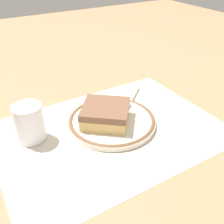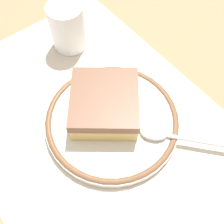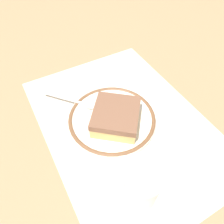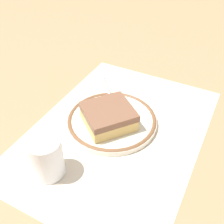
# 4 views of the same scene
# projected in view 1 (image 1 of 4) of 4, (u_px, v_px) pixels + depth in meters

# --- Properties ---
(ground_plane) EXTENTS (2.40, 2.40, 0.00)m
(ground_plane) POSITION_uv_depth(u_px,v_px,m) (111.00, 131.00, 0.59)
(ground_plane) COLOR #9E7551
(placemat) EXTENTS (0.49, 0.35, 0.00)m
(placemat) POSITION_uv_depth(u_px,v_px,m) (111.00, 131.00, 0.59)
(placemat) COLOR beige
(placemat) RESTS_ON ground_plane
(plate) EXTENTS (0.20, 0.20, 0.01)m
(plate) POSITION_uv_depth(u_px,v_px,m) (112.00, 121.00, 0.61)
(plate) COLOR silver
(plate) RESTS_ON placemat
(cake_slice) EXTENTS (0.14, 0.14, 0.04)m
(cake_slice) POSITION_uv_depth(u_px,v_px,m) (107.00, 113.00, 0.59)
(cake_slice) COLOR #DBB76B
(cake_slice) RESTS_ON plate
(spoon) EXTENTS (0.12, 0.11, 0.01)m
(spoon) POSITION_uv_depth(u_px,v_px,m) (128.00, 101.00, 0.66)
(spoon) COLOR silver
(spoon) RESTS_ON plate
(cup) EXTENTS (0.06, 0.06, 0.08)m
(cup) POSITION_uv_depth(u_px,v_px,m) (30.00, 125.00, 0.54)
(cup) COLOR white
(cup) RESTS_ON placemat
(napkin) EXTENTS (0.12, 0.13, 0.00)m
(napkin) POSITION_uv_depth(u_px,v_px,m) (53.00, 177.00, 0.47)
(napkin) COLOR white
(napkin) RESTS_ON placemat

